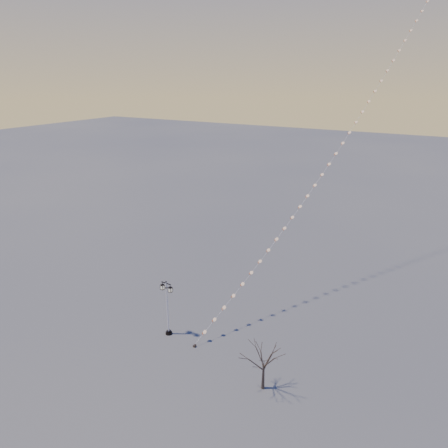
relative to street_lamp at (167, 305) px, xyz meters
The scene contains 4 objects.
ground 3.28m from the street_lamp, 51.04° to the right, with size 300.00×300.00×0.00m, color #535655.
street_lamp is the anchor object (origin of this frame).
bare_tree 10.14m from the street_lamp, 11.27° to the right, with size 2.22×2.22×3.69m.
kite_train 27.26m from the street_lamp, 66.10° to the left, with size 12.86×42.61×36.62m.
Camera 1 is at (18.26, -22.82, 21.35)m, focal length 32.83 mm.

